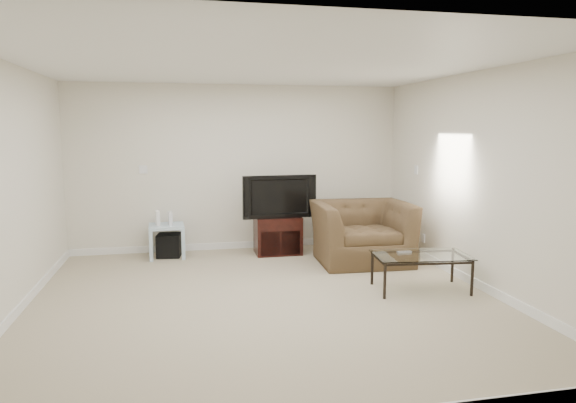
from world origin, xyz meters
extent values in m
plane|color=tan|center=(0.00, 0.00, 0.00)|extent=(5.00, 5.00, 0.00)
plane|color=white|center=(0.00, 0.00, 2.50)|extent=(5.00, 5.00, 0.00)
cube|color=silver|center=(0.00, 2.50, 1.25)|extent=(5.00, 0.02, 2.50)
cube|color=silver|center=(-2.50, 0.00, 1.25)|extent=(0.02, 5.00, 2.50)
cube|color=silver|center=(2.50, 0.00, 1.25)|extent=(0.02, 5.00, 2.50)
cube|color=white|center=(-1.40, 2.49, 1.25)|extent=(0.12, 0.02, 0.12)
cube|color=white|center=(2.49, 1.60, 1.25)|extent=(0.02, 0.09, 0.13)
cube|color=white|center=(2.49, 1.30, 0.30)|extent=(0.02, 0.08, 0.12)
cube|color=black|center=(0.52, 2.01, 0.46)|extent=(0.37, 0.26, 0.05)
imported|color=black|center=(0.52, 2.02, 0.87)|extent=(1.02, 0.24, 0.62)
cube|color=black|center=(-1.06, 2.19, 0.17)|extent=(0.37, 0.37, 0.33)
cube|color=white|center=(-1.20, 2.14, 0.58)|extent=(0.07, 0.16, 0.22)
cube|color=silver|center=(-1.03, 2.15, 0.57)|extent=(0.07, 0.14, 0.19)
imported|color=brown|center=(1.58, 1.34, 0.56)|extent=(1.32, 0.89, 1.12)
cube|color=#B2B2B7|center=(1.65, 0.10, 0.43)|extent=(0.17, 0.05, 0.02)
camera|label=1|loc=(-0.86, -5.29, 1.85)|focal=32.00mm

